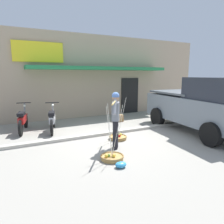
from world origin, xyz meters
TOP-DOWN VIEW (x-y plane):
  - ground_plane at (0.00, 0.00)m, footprint 90.00×90.00m
  - sidewalk_curb at (0.00, 0.70)m, footprint 20.00×0.24m
  - fruit_vendor at (-0.30, -0.72)m, footprint 0.99×1.46m
  - fruit_basket_left_side at (0.18, -0.00)m, footprint 0.62×0.62m
  - fruit_basket_right_side at (-0.78, -1.44)m, footprint 0.62×0.62m
  - motorcycle_nearest_shop at (-2.65, 2.49)m, footprint 0.59×1.80m
  - motorcycle_second_in_row at (-1.62, 2.07)m, footprint 0.63×1.79m
  - parked_truck at (3.49, -0.68)m, footprint 2.49×4.86m
  - storefront_building at (1.21, 6.61)m, footprint 13.00×6.00m
  - plastic_litter_bag at (-0.80, -1.95)m, footprint 0.28×0.22m
  - wooden_crate at (1.48, 2.42)m, footprint 0.44×0.36m

SIDE VIEW (x-z plane):
  - ground_plane at x=0.00m, z-range 0.00..0.00m
  - sidewalk_curb at x=0.00m, z-range 0.00..0.10m
  - plastic_litter_bag at x=-0.80m, z-range 0.00..0.14m
  - fruit_basket_right_side at x=-0.78m, z-range -0.65..0.80m
  - fruit_basket_left_side at x=0.18m, z-range -0.65..0.80m
  - wooden_crate at x=1.48m, z-range 0.00..0.32m
  - motorcycle_nearest_shop at x=-2.65m, z-range -0.09..1.00m
  - motorcycle_second_in_row at x=-1.62m, z-range -0.09..1.00m
  - fruit_vendor at x=-0.30m, z-range 0.13..1.83m
  - parked_truck at x=3.49m, z-range -0.02..2.08m
  - storefront_building at x=1.21m, z-range 0.00..4.20m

